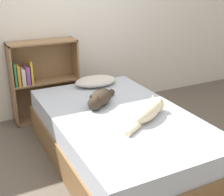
# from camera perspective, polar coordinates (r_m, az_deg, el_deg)

# --- Properties ---
(ground_plane) EXTENTS (8.00, 8.00, 0.00)m
(ground_plane) POSITION_cam_1_polar(r_m,az_deg,el_deg) (3.13, 1.28, -10.98)
(ground_plane) COLOR brown
(wall_back) EXTENTS (8.00, 0.06, 2.50)m
(wall_back) POSITION_cam_1_polar(r_m,az_deg,el_deg) (3.96, -8.59, 15.11)
(wall_back) COLOR silver
(wall_back) RESTS_ON ground_plane
(bed) EXTENTS (1.23, 2.03, 0.49)m
(bed) POSITION_cam_1_polar(r_m,az_deg,el_deg) (3.01, 1.32, -7.12)
(bed) COLOR brown
(bed) RESTS_ON ground_plane
(pillow) EXTENTS (0.49, 0.33, 0.10)m
(pillow) POSITION_cam_1_polar(r_m,az_deg,el_deg) (3.61, -3.00, 3.12)
(pillow) COLOR beige
(pillow) RESTS_ON bed
(cat_light) EXTENTS (0.57, 0.41, 0.16)m
(cat_light) POSITION_cam_1_polar(r_m,az_deg,el_deg) (2.80, 6.89, -2.29)
(cat_light) COLOR beige
(cat_light) RESTS_ON bed
(cat_dark) EXTENTS (0.43, 0.40, 0.16)m
(cat_dark) POSITION_cam_1_polar(r_m,az_deg,el_deg) (3.04, -2.23, -0.06)
(cat_dark) COLOR #33281E
(cat_dark) RESTS_ON bed
(bookshelf) EXTENTS (0.80, 0.26, 0.97)m
(bookshelf) POSITION_cam_1_polar(r_m,az_deg,el_deg) (3.89, -12.79, 3.37)
(bookshelf) COLOR #8E6B47
(bookshelf) RESTS_ON ground_plane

